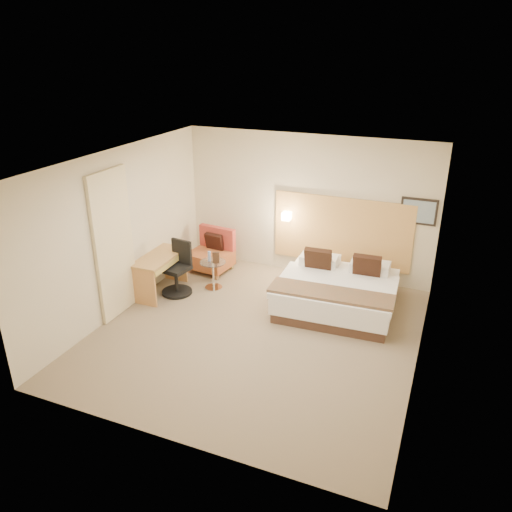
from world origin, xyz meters
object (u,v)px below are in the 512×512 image
at_px(side_table, 213,273).
at_px(desk_chair, 178,272).
at_px(bed, 338,291).
at_px(lounge_chair, 212,254).
at_px(desk, 161,264).

bearing_deg(side_table, desk_chair, -141.72).
xyz_separation_m(bed, lounge_chair, (-2.69, 0.57, 0.03)).
relative_size(bed, side_table, 3.34).
xyz_separation_m(bed, side_table, (-2.29, -0.17, -0.01)).
xyz_separation_m(desk, desk_chair, (0.28, 0.10, -0.16)).
bearing_deg(desk, bed, 12.25).
bearing_deg(bed, desk, -167.75).
xyz_separation_m(bed, desk_chair, (-2.79, -0.56, 0.09)).
distance_m(bed, desk_chair, 2.85).
bearing_deg(lounge_chair, desk, -107.26).
bearing_deg(side_table, bed, 4.13).
distance_m(bed, side_table, 2.29).
height_order(desk, desk_chair, desk_chair).
bearing_deg(desk, desk_chair, 20.20).
distance_m(lounge_chair, desk, 1.31).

